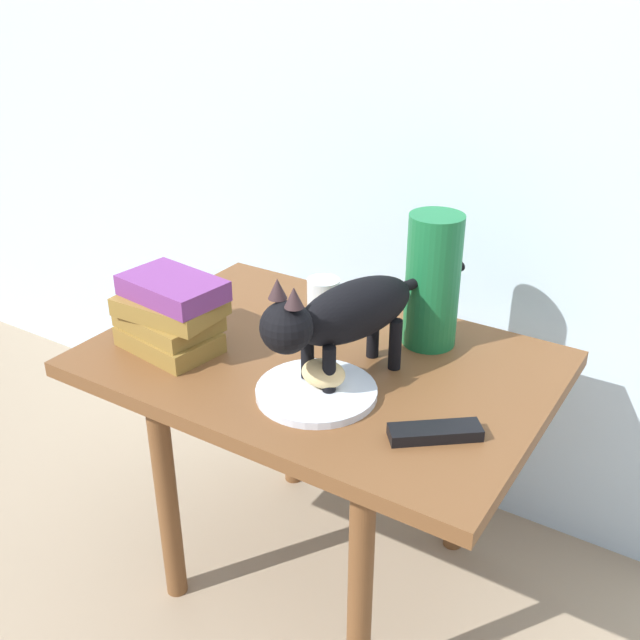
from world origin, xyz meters
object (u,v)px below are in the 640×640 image
Objects in this scene: book_stack at (170,313)px; candle_jar at (323,300)px; green_vase at (433,281)px; tv_remote at (435,432)px; plate at (316,392)px; cat at (342,315)px; side_table at (320,388)px; bread_roll at (323,373)px.

book_stack reaches higher than candle_jar.
green_vase is 0.35m from tv_remote.
plate is 0.14m from cat.
plate is 0.23m from tv_remote.
cat is at bearing 122.80° from tv_remote.
book_stack is at bearing -145.55° from green_vase.
side_table is 0.17m from bread_roll.
bread_roll is (0.07, -0.10, 0.11)m from side_table.
bread_roll reaches higher than plate.
book_stack is at bearing -177.40° from bread_roll.
cat is at bearing 80.87° from plate.
cat reaches higher than side_table.
candle_jar is 0.48m from tv_remote.
side_table is 10.21× the size of candle_jar.
green_vase reaches higher than candle_jar.
green_vase reaches higher than tv_remote.
cat is 0.26m from tv_remote.
cat reaches higher than plate.
book_stack is 0.51m from green_vase.
green_vase reaches higher than book_stack.
side_table is 10.85× the size of bread_roll.
cat is at bearing -33.07° from side_table.
plate is at bearing -99.13° from cat.
bread_roll is at bearing -95.94° from cat.
cat is 5.42× the size of candle_jar.
book_stack is 2.61× the size of candle_jar.
bread_roll is 0.30m from green_vase.
green_vase is at bearing 71.72° from cat.
candle_jar is at bearing 120.06° from side_table.
green_vase is (0.15, 0.17, 0.20)m from side_table.
side_table is 0.16m from plate.
cat is at bearing -50.80° from candle_jar.
bread_roll is 0.30× the size of green_vase.
side_table is at bearing 119.71° from plate.
candle_jar is at bearing 105.38° from tv_remote.
bread_roll is at bearing 69.62° from plate.
tv_remote reaches higher than side_table.
bread_roll is 0.34m from book_stack.
plate is 0.81× the size of green_vase.
green_vase is at bearing 2.71° from candle_jar.
side_table is 0.30m from green_vase.
plate is 0.47× the size of cat.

